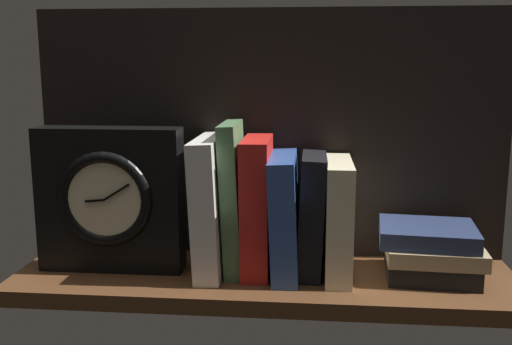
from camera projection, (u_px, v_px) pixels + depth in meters
ground_plane at (264, 281)px, 92.07cm from camera, size 78.35×22.14×2.50cm
back_panel at (270, 135)px, 98.20cm from camera, size 78.35×1.20×41.39cm
book_white_catcher at (211, 204)px, 92.06cm from camera, size 4.75×16.83×21.35cm
book_green_romantic at (234, 198)px, 91.51cm from camera, size 3.71×12.02×23.63cm
book_red_requiem at (257, 206)px, 91.39cm from camera, size 4.38×13.37×21.21cm
book_blue_modern at (285, 214)px, 91.23cm from camera, size 4.77×16.64×18.72cm
book_black_skeptic at (311, 215)px, 90.84cm from camera, size 4.42×12.01×18.81cm
book_cream_twain at (338, 218)px, 90.53cm from camera, size 3.99×15.96×17.90cm
framed_clock at (110, 199)px, 91.93cm from camera, size 22.80×6.44×22.80cm
book_stack_side at (430, 251)px, 89.96cm from camera, size 16.22×13.79×8.04cm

